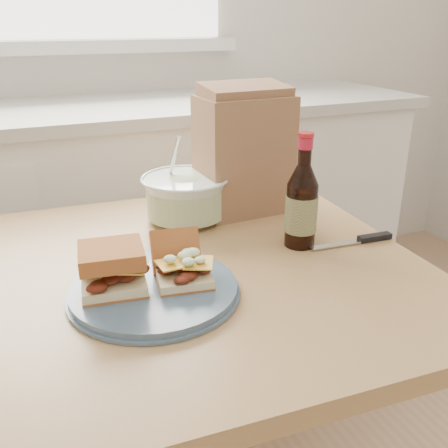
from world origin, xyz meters
name	(u,v)px	position (x,y,z in m)	size (l,w,h in m)	color
cabinet_run	(103,227)	(0.00, 1.70, 0.47)	(2.50, 0.64, 0.94)	white
dining_table	(204,307)	(0.06, 0.76, 0.64)	(0.95, 0.95, 0.75)	#A6794E
plate	(154,290)	(-0.07, 0.67, 0.76)	(0.31, 0.31, 0.02)	#475E73
sandwich_left	(112,268)	(-0.14, 0.69, 0.81)	(0.13, 0.12, 0.08)	beige
sandwich_right	(181,264)	(-0.02, 0.68, 0.80)	(0.11, 0.15, 0.08)	beige
coleslaw_bowl	(186,199)	(0.10, 1.00, 0.80)	(0.22, 0.22, 0.22)	silver
beer_bottle	(302,205)	(0.29, 0.75, 0.85)	(0.07, 0.07, 0.26)	black
knife	(365,239)	(0.44, 0.71, 0.75)	(0.21, 0.03, 0.01)	silver
paper_bag	(244,155)	(0.27, 1.01, 0.90)	(0.23, 0.15, 0.30)	#906645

